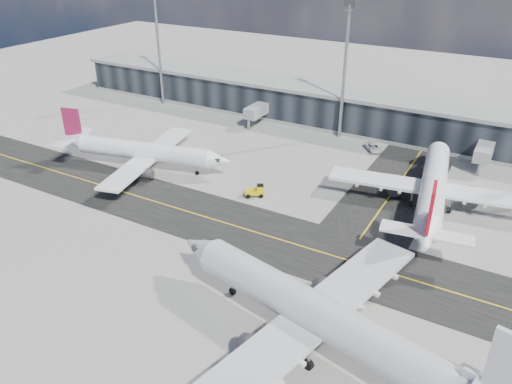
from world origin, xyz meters
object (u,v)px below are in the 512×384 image
at_px(service_van, 373,148).
at_px(baggage_tug, 256,191).
at_px(airliner_af, 142,151).
at_px(airliner_near, 325,319).
at_px(airliner_redtail, 433,187).

bearing_deg(service_van, baggage_tug, -150.09).
distance_m(airliner_af, airliner_near, 55.94).
bearing_deg(baggage_tug, service_van, 126.99).
xyz_separation_m(airliner_af, airliner_redtail, (52.12, 11.00, 0.44)).
height_order(airliner_af, service_van, airliner_af).
distance_m(airliner_redtail, service_van, 25.27).
xyz_separation_m(airliner_af, service_van, (36.23, 30.37, -2.80)).
distance_m(baggage_tug, service_van, 31.78).
xyz_separation_m(airliner_redtail, service_van, (-15.89, 19.37, -3.24)).
bearing_deg(baggage_tug, airliner_redtail, 78.62).
xyz_separation_m(airliner_af, baggage_tug, (24.93, 0.67, -2.46)).
bearing_deg(airliner_af, service_van, 116.89).
relative_size(airliner_af, airliner_redtail, 0.88).
bearing_deg(service_van, airliner_redtail, -89.90).
distance_m(airliner_near, baggage_tug, 36.78).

